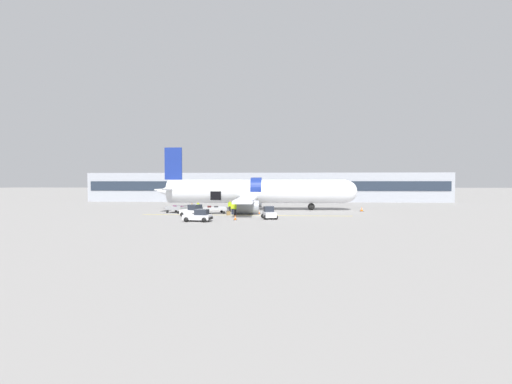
{
  "coord_description": "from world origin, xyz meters",
  "views": [
    {
      "loc": [
        1.05,
        -43.48,
        4.44
      ],
      "look_at": [
        -1.25,
        5.29,
        3.02
      ],
      "focal_mm": 22.0,
      "sensor_mm": 36.0,
      "label": 1
    }
  ],
  "objects_px": {
    "baggage_tug_lead": "(193,211)",
    "ground_crew_loader_a": "(235,208)",
    "ground_crew_helper": "(198,207)",
    "baggage_cart_loading": "(215,210)",
    "airplane": "(254,192)",
    "baggage_tug_rear": "(269,213)",
    "baggage_tug_mid": "(199,216)",
    "ground_crew_driver": "(192,208)",
    "suitcase_on_tarmac_upright": "(228,213)",
    "ground_crew_supervisor": "(233,208)",
    "ground_crew_loader_b": "(230,206)",
    "baggage_cart_queued": "(178,209)"
  },
  "relations": [
    {
      "from": "baggage_tug_lead",
      "to": "ground_crew_loader_a",
      "type": "distance_m",
      "value": 5.68
    },
    {
      "from": "ground_crew_loader_a",
      "to": "ground_crew_helper",
      "type": "relative_size",
      "value": 1.14
    },
    {
      "from": "baggage_cart_loading",
      "to": "ground_crew_helper",
      "type": "bearing_deg",
      "value": 159.18
    },
    {
      "from": "airplane",
      "to": "baggage_cart_loading",
      "type": "bearing_deg",
      "value": -128.9
    },
    {
      "from": "baggage_tug_rear",
      "to": "baggage_cart_loading",
      "type": "xyz_separation_m",
      "value": [
        -7.85,
        6.1,
        -0.11
      ]
    },
    {
      "from": "baggage_tug_lead",
      "to": "ground_crew_helper",
      "type": "distance_m",
      "value": 4.9
    },
    {
      "from": "baggage_cart_loading",
      "to": "ground_crew_loader_a",
      "type": "bearing_deg",
      "value": -36.61
    },
    {
      "from": "baggage_tug_mid",
      "to": "ground_crew_helper",
      "type": "distance_m",
      "value": 10.57
    },
    {
      "from": "baggage_tug_lead",
      "to": "ground_crew_helper",
      "type": "xyz_separation_m",
      "value": [
        -0.45,
        4.87,
        0.17
      ]
    },
    {
      "from": "airplane",
      "to": "ground_crew_driver",
      "type": "xyz_separation_m",
      "value": [
        -8.33,
        -7.77,
        -2.12
      ]
    },
    {
      "from": "baggage_tug_lead",
      "to": "suitcase_on_tarmac_upright",
      "type": "height_order",
      "value": "baggage_tug_lead"
    },
    {
      "from": "baggage_cart_loading",
      "to": "ground_crew_driver",
      "type": "xyz_separation_m",
      "value": [
        -3.07,
        -1.25,
        0.32
      ]
    },
    {
      "from": "suitcase_on_tarmac_upright",
      "to": "airplane",
      "type": "bearing_deg",
      "value": 70.54
    },
    {
      "from": "ground_crew_supervisor",
      "to": "ground_crew_loader_a",
      "type": "bearing_deg",
      "value": -69.23
    },
    {
      "from": "ground_crew_loader_b",
      "to": "suitcase_on_tarmac_upright",
      "type": "height_order",
      "value": "ground_crew_loader_b"
    },
    {
      "from": "ground_crew_driver",
      "to": "baggage_tug_lead",
      "type": "bearing_deg",
      "value": -73.34
    },
    {
      "from": "ground_crew_supervisor",
      "to": "ground_crew_helper",
      "type": "distance_m",
      "value": 5.8
    },
    {
      "from": "suitcase_on_tarmac_upright",
      "to": "baggage_tug_mid",
      "type": "bearing_deg",
      "value": -109.25
    },
    {
      "from": "baggage_cart_loading",
      "to": "ground_crew_loader_a",
      "type": "xyz_separation_m",
      "value": [
        3.18,
        -2.36,
        0.44
      ]
    },
    {
      "from": "baggage_cart_queued",
      "to": "ground_crew_supervisor",
      "type": "bearing_deg",
      "value": -12.96
    },
    {
      "from": "baggage_tug_rear",
      "to": "ground_crew_helper",
      "type": "relative_size",
      "value": 1.67
    },
    {
      "from": "ground_crew_loader_b",
      "to": "suitcase_on_tarmac_upright",
      "type": "relative_size",
      "value": 2.75
    },
    {
      "from": "baggage_tug_lead",
      "to": "baggage_tug_rear",
      "type": "height_order",
      "value": "baggage_tug_lead"
    },
    {
      "from": "baggage_tug_mid",
      "to": "airplane",
      "type": "bearing_deg",
      "value": 70.64
    },
    {
      "from": "baggage_tug_mid",
      "to": "ground_crew_supervisor",
      "type": "bearing_deg",
      "value": 70.21
    },
    {
      "from": "ground_crew_helper",
      "to": "suitcase_on_tarmac_upright",
      "type": "relative_size",
      "value": 2.51
    },
    {
      "from": "baggage_cart_queued",
      "to": "ground_crew_driver",
      "type": "relative_size",
      "value": 2.46
    },
    {
      "from": "airplane",
      "to": "baggage_tug_rear",
      "type": "relative_size",
      "value": 12.09
    },
    {
      "from": "baggage_tug_lead",
      "to": "ground_crew_helper",
      "type": "height_order",
      "value": "ground_crew_helper"
    },
    {
      "from": "baggage_tug_rear",
      "to": "ground_crew_loader_a",
      "type": "xyz_separation_m",
      "value": [
        -4.67,
        3.74,
        0.33
      ]
    },
    {
      "from": "baggage_tug_mid",
      "to": "ground_crew_supervisor",
      "type": "xyz_separation_m",
      "value": [
        2.95,
        8.2,
        0.25
      ]
    },
    {
      "from": "ground_crew_supervisor",
      "to": "airplane",
      "type": "bearing_deg",
      "value": 71.09
    },
    {
      "from": "baggage_cart_queued",
      "to": "ground_crew_loader_b",
      "type": "distance_m",
      "value": 7.8
    },
    {
      "from": "baggage_tug_lead",
      "to": "ground_crew_loader_a",
      "type": "bearing_deg",
      "value": 15.0
    },
    {
      "from": "baggage_tug_rear",
      "to": "suitcase_on_tarmac_upright",
      "type": "height_order",
      "value": "baggage_tug_rear"
    },
    {
      "from": "baggage_cart_loading",
      "to": "baggage_tug_lead",
      "type": "bearing_deg",
      "value": -120.96
    },
    {
      "from": "baggage_tug_rear",
      "to": "ground_crew_loader_a",
      "type": "relative_size",
      "value": 1.47
    },
    {
      "from": "baggage_tug_rear",
      "to": "ground_crew_helper",
      "type": "distance_m",
      "value": 12.78
    },
    {
      "from": "baggage_tug_lead",
      "to": "ground_crew_supervisor",
      "type": "xyz_separation_m",
      "value": [
        4.97,
        2.8,
        0.19
      ]
    },
    {
      "from": "baggage_tug_rear",
      "to": "suitcase_on_tarmac_upright",
      "type": "distance_m",
      "value": 6.92
    },
    {
      "from": "baggage_cart_loading",
      "to": "ground_crew_supervisor",
      "type": "height_order",
      "value": "ground_crew_supervisor"
    },
    {
      "from": "airplane",
      "to": "baggage_cart_queued",
      "type": "relative_size",
      "value": 8.23
    },
    {
      "from": "ground_crew_loader_b",
      "to": "airplane",
      "type": "bearing_deg",
      "value": 49.22
    },
    {
      "from": "ground_crew_helper",
      "to": "ground_crew_loader_b",
      "type": "bearing_deg",
      "value": 18.16
    },
    {
      "from": "airplane",
      "to": "baggage_tug_rear",
      "type": "bearing_deg",
      "value": -78.43
    },
    {
      "from": "airplane",
      "to": "baggage_tug_mid",
      "type": "height_order",
      "value": "airplane"
    },
    {
      "from": "baggage_cart_queued",
      "to": "ground_crew_driver",
      "type": "distance_m",
      "value": 3.48
    },
    {
      "from": "baggage_tug_lead",
      "to": "ground_crew_driver",
      "type": "relative_size",
      "value": 2.12
    },
    {
      "from": "airplane",
      "to": "baggage_cart_loading",
      "type": "distance_m",
      "value": 8.73
    },
    {
      "from": "airplane",
      "to": "baggage_tug_lead",
      "type": "relative_size",
      "value": 9.56
    }
  ]
}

